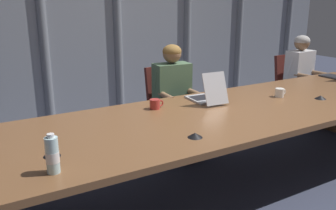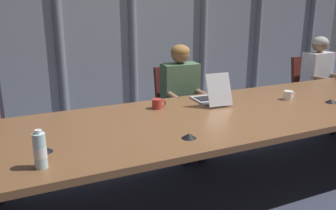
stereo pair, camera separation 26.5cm
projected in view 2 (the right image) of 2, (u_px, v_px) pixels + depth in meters
name	position (u px, v px, depth m)	size (l,w,h in m)	color
ground_plane	(228.00, 185.00, 3.41)	(15.66, 15.66, 0.00)	#383D51
conference_table	(231.00, 125.00, 3.24)	(4.81, 1.33, 0.73)	brown
curtain_backdrop	(134.00, 12.00, 5.11)	(7.83, 0.17, 3.02)	gray
laptop_left_mid	(211.00, 97.00, 3.47)	(0.27, 0.45, 0.31)	#BCBCC1
office_chair_left_mid	(179.00, 118.00, 4.21)	(0.60, 0.60, 0.95)	#511E19
office_chair_center	(311.00, 99.00, 5.06)	(0.60, 0.60, 0.92)	#511E19
person_left_mid	(183.00, 93.00, 3.97)	(0.44, 0.57, 1.22)	#4C6B4C
person_center	(322.00, 76.00, 4.83)	(0.43, 0.57, 1.22)	silver
water_bottle_secondary	(40.00, 151.00, 2.11)	(0.08, 0.08, 0.24)	silver
coffee_mug_near	(288.00, 95.00, 3.59)	(0.13, 0.09, 0.09)	white
coffee_mug_far	(157.00, 104.00, 3.29)	(0.14, 0.09, 0.09)	#B2332D
conference_mic_left_side	(189.00, 136.00, 2.59)	(0.11, 0.11, 0.04)	black
conference_mic_middle	(331.00, 101.00, 3.48)	(0.11, 0.11, 0.04)	black
conference_mic_right_side	(44.00, 149.00, 2.35)	(0.11, 0.11, 0.04)	black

